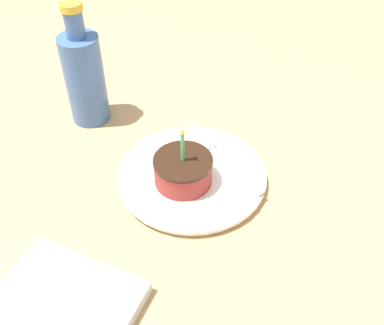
# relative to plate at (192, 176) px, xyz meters

# --- Properties ---
(ground_plane) EXTENTS (2.40, 2.40, 0.04)m
(ground_plane) POSITION_rel_plate_xyz_m (-0.03, 0.01, -0.03)
(ground_plane) COLOR tan
(ground_plane) RESTS_ON ground
(plate) EXTENTS (0.23, 0.23, 0.02)m
(plate) POSITION_rel_plate_xyz_m (0.00, 0.00, 0.00)
(plate) COLOR white
(plate) RESTS_ON ground_plane
(cake_slice) EXTENTS (0.09, 0.09, 0.10)m
(cake_slice) POSITION_rel_plate_xyz_m (0.02, -0.01, 0.03)
(cake_slice) COLOR #99332D
(cake_slice) RESTS_ON plate
(fork) EXTENTS (0.10, 0.15, 0.00)m
(fork) POSITION_rel_plate_xyz_m (-0.05, 0.03, 0.01)
(fork) COLOR #B2B2B7
(fork) RESTS_ON plate
(bottle) EXTENTS (0.07, 0.07, 0.22)m
(bottle) POSITION_rel_plate_xyz_m (-0.08, -0.23, 0.08)
(bottle) COLOR #3F66A5
(bottle) RESTS_ON ground_plane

